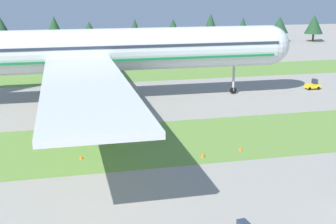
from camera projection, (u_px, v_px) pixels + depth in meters
The scene contains 8 objects.
grass_strip_near at pixel (197, 139), 58.27m from camera, with size 320.00×16.99×0.01m, color olive.
grass_strip_far at pixel (137, 74), 101.43m from camera, with size 320.00×16.99×0.01m, color olive.
airliner at pixel (85, 51), 74.86m from camera, with size 72.16×88.31×23.98m.
pushback_tractor at pixel (313, 85), 86.09m from camera, with size 2.60×1.31×1.97m.
taxiway_marker_1 at pixel (240, 149), 54.03m from camera, with size 0.44×0.44×0.47m, color orange.
taxiway_marker_2 at pixel (203, 155), 51.83m from camera, with size 0.44×0.44×0.67m, color orange.
taxiway_marker_3 at pixel (81, 157), 51.39m from camera, with size 0.44×0.44×0.46m, color orange.
distant_tree_line at pixel (112, 27), 144.46m from camera, with size 147.86×11.88×10.34m.
Camera 1 is at (-16.25, -16.42, 18.65)m, focal length 49.06 mm.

